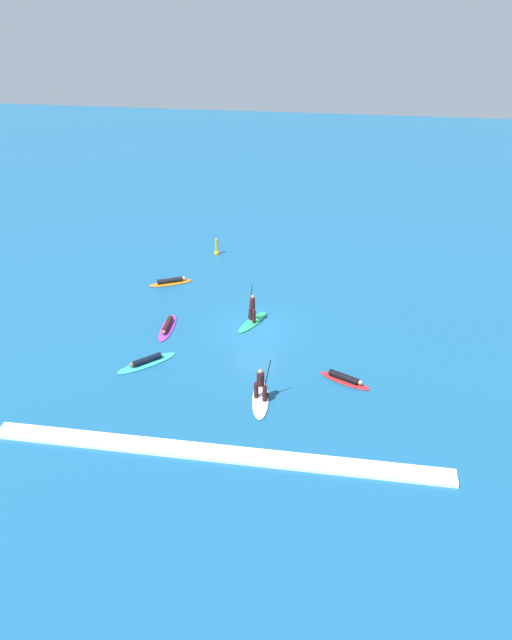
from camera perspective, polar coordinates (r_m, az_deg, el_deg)
ground_plane at (r=34.44m, az=0.00°, el=-0.72°), size 120.00×120.00×0.00m
surfer_on_orange_board at (r=39.70m, az=-7.88°, el=3.54°), size 2.79×1.93×0.38m
surfer_on_red_board at (r=30.32m, az=8.19°, el=-5.40°), size 2.68×1.75×0.40m
surfer_on_teal_board at (r=31.80m, az=-10.09°, el=-3.80°), size 2.86×2.82×0.38m
surfer_on_purple_board at (r=34.64m, az=-8.19°, el=-0.60°), size 0.80×3.00×0.39m
surfer_on_white_board at (r=28.61m, az=0.42°, el=-6.82°), size 1.10×3.02×2.17m
surfer_on_green_board at (r=34.75m, az=-0.32°, el=0.28°), size 1.71×2.85×2.27m
marker_buoy at (r=43.56m, az=-3.66°, el=6.40°), size 0.37×0.37×1.25m
wave_crest at (r=26.00m, az=-3.62°, el=-12.18°), size 19.19×0.90×0.18m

